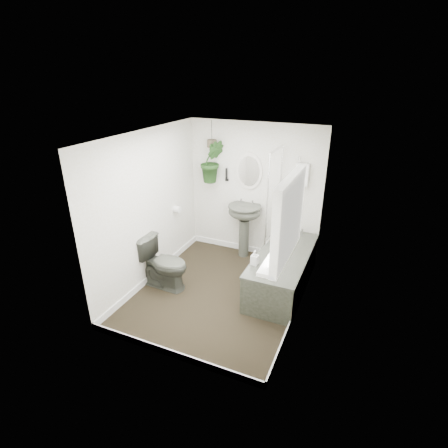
% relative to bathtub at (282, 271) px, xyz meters
% --- Properties ---
extents(floor, '(2.30, 2.80, 0.02)m').
position_rel_bathtub_xyz_m(floor, '(-0.80, -0.50, -0.30)').
color(floor, '#2A2419').
rests_on(floor, ground).
extents(ceiling, '(2.30, 2.80, 0.02)m').
position_rel_bathtub_xyz_m(ceiling, '(-0.80, -0.50, 2.02)').
color(ceiling, white).
rests_on(ceiling, ground).
extents(wall_back, '(2.30, 0.02, 2.30)m').
position_rel_bathtub_xyz_m(wall_back, '(-0.80, 0.91, 0.86)').
color(wall_back, white).
rests_on(wall_back, ground).
extents(wall_front, '(2.30, 0.02, 2.30)m').
position_rel_bathtub_xyz_m(wall_front, '(-0.80, -1.91, 0.86)').
color(wall_front, white).
rests_on(wall_front, ground).
extents(wall_left, '(0.02, 2.80, 2.30)m').
position_rel_bathtub_xyz_m(wall_left, '(-1.96, -0.50, 0.86)').
color(wall_left, white).
rests_on(wall_left, ground).
extents(wall_right, '(0.02, 2.80, 2.30)m').
position_rel_bathtub_xyz_m(wall_right, '(0.36, -0.50, 0.86)').
color(wall_right, white).
rests_on(wall_right, ground).
extents(skirting, '(2.30, 2.80, 0.10)m').
position_rel_bathtub_xyz_m(skirting, '(-0.80, -0.50, -0.24)').
color(skirting, white).
rests_on(skirting, floor).
extents(bathtub, '(0.72, 1.72, 0.58)m').
position_rel_bathtub_xyz_m(bathtub, '(0.00, 0.00, 0.00)').
color(bathtub, '#3D4037').
rests_on(bathtub, floor).
extents(bath_screen, '(0.04, 0.72, 1.40)m').
position_rel_bathtub_xyz_m(bath_screen, '(-0.33, 0.49, 0.99)').
color(bath_screen, silver).
rests_on(bath_screen, bathtub).
extents(shower_box, '(0.20, 0.10, 0.35)m').
position_rel_bathtub_xyz_m(shower_box, '(0.00, 0.84, 1.26)').
color(shower_box, white).
rests_on(shower_box, wall_back).
extents(oval_mirror, '(0.46, 0.03, 0.62)m').
position_rel_bathtub_xyz_m(oval_mirror, '(-0.88, 0.87, 1.21)').
color(oval_mirror, silver).
rests_on(oval_mirror, wall_back).
extents(wall_sconce, '(0.04, 0.04, 0.22)m').
position_rel_bathtub_xyz_m(wall_sconce, '(-1.28, 0.86, 1.11)').
color(wall_sconce, black).
rests_on(wall_sconce, wall_back).
extents(toilet_roll_holder, '(0.11, 0.11, 0.11)m').
position_rel_bathtub_xyz_m(toilet_roll_holder, '(-1.90, 0.20, 0.61)').
color(toilet_roll_holder, white).
rests_on(toilet_roll_holder, wall_left).
extents(window_recess, '(0.08, 1.00, 0.90)m').
position_rel_bathtub_xyz_m(window_recess, '(0.29, -1.20, 1.36)').
color(window_recess, white).
rests_on(window_recess, wall_right).
extents(window_sill, '(0.18, 1.00, 0.04)m').
position_rel_bathtub_xyz_m(window_sill, '(0.22, -1.20, 0.94)').
color(window_sill, white).
rests_on(window_sill, wall_right).
extents(window_blinds, '(0.01, 0.86, 0.76)m').
position_rel_bathtub_xyz_m(window_blinds, '(0.24, -1.20, 1.36)').
color(window_blinds, white).
rests_on(window_blinds, wall_right).
extents(toilet, '(0.79, 0.48, 0.79)m').
position_rel_bathtub_xyz_m(toilet, '(-1.65, -0.67, 0.10)').
color(toilet, '#3D4037').
rests_on(toilet, floor).
extents(pedestal_sink, '(0.56, 0.48, 0.95)m').
position_rel_bathtub_xyz_m(pedestal_sink, '(-0.88, 0.71, 0.19)').
color(pedestal_sink, '#3D4037').
rests_on(pedestal_sink, floor).
extents(sill_plant, '(0.21, 0.18, 0.23)m').
position_rel_bathtub_xyz_m(sill_plant, '(0.21, -0.90, 1.07)').
color(sill_plant, black).
rests_on(sill_plant, window_sill).
extents(hanging_plant, '(0.50, 0.47, 0.72)m').
position_rel_bathtub_xyz_m(hanging_plant, '(-1.50, 0.75, 1.34)').
color(hanging_plant, black).
rests_on(hanging_plant, ceiling).
extents(soap_bottle, '(0.10, 0.10, 0.21)m').
position_rel_bathtub_xyz_m(soap_bottle, '(-0.29, -0.47, 0.39)').
color(soap_bottle, '#332E2F').
rests_on(soap_bottle, bathtub).
extents(hanging_pot, '(0.16, 0.16, 0.12)m').
position_rel_bathtub_xyz_m(hanging_pot, '(-1.50, 0.75, 1.64)').
color(hanging_pot, '#443C2C').
rests_on(hanging_pot, ceiling).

